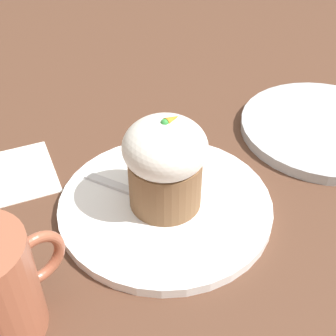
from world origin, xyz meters
TOP-DOWN VIEW (x-y plane):
  - ground_plane at (0.00, 0.00)m, footprint 4.00×4.00m
  - dessert_plate at (0.00, 0.00)m, footprint 0.23×0.23m
  - carrot_cake at (0.00, -0.00)m, footprint 0.09×0.09m
  - spoon at (-0.01, 0.02)m, footprint 0.06×0.11m
  - side_plate at (0.26, -0.04)m, footprint 0.22×0.22m
  - paper_napkin at (-0.11, 0.17)m, footprint 0.15×0.14m

SIDE VIEW (x-z plane):
  - ground_plane at x=0.00m, z-range 0.00..0.00m
  - paper_napkin at x=-0.11m, z-range 0.00..0.00m
  - dessert_plate at x=0.00m, z-range 0.00..0.01m
  - side_plate at x=0.26m, z-range 0.00..0.01m
  - spoon at x=-0.01m, z-range 0.01..0.02m
  - carrot_cake at x=0.00m, z-range 0.01..0.12m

